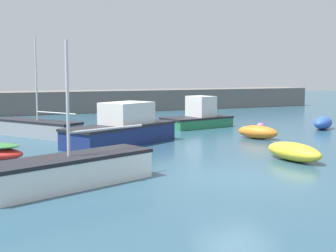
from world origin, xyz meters
TOP-DOWN VIEW (x-y plane):
  - ground_plane at (0.00, 0.00)m, footprint 120.00×120.00m
  - harbor_breakwater at (0.00, 28.65)m, footprint 51.63×3.68m
  - dinghy_near_pier at (6.25, 7.65)m, footprint 1.95×2.49m
  - rowboat_blue_near at (3.87, 1.74)m, footprint 1.28×2.93m
  - sailboat_short_mast at (-5.40, 1.12)m, footprint 5.91×3.45m
  - sailboat_tall_mast at (-4.47, 13.40)m, footprint 4.26×5.60m
  - motorboat_with_cabin at (-1.07, 8.75)m, footprint 6.53×4.89m
  - fishing_dinghy_green at (12.51, 9.49)m, footprint 2.34×1.97m
  - cabin_cruiser_white at (5.84, 13.73)m, footprint 4.88×3.12m
  - mooring_buoy_pink at (8.49, 10.54)m, footprint 0.49×0.49m

SIDE VIEW (x-z plane):
  - ground_plane at x=0.00m, z-range -0.20..0.00m
  - mooring_buoy_pink at x=8.49m, z-range 0.00..0.49m
  - dinghy_near_pier at x=6.25m, z-range 0.00..0.72m
  - rowboat_blue_near at x=3.87m, z-range 0.00..0.73m
  - fishing_dinghy_green at x=12.51m, z-range 0.00..0.81m
  - sailboat_tall_mast at x=-4.47m, z-range -2.26..3.22m
  - sailboat_short_mast at x=-5.40m, z-range -1.77..2.78m
  - cabin_cruiser_white at x=5.84m, z-range -0.36..1.68m
  - motorboat_with_cabin at x=-1.07m, z-range -0.27..1.82m
  - harbor_breakwater at x=0.00m, z-range 0.00..1.94m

